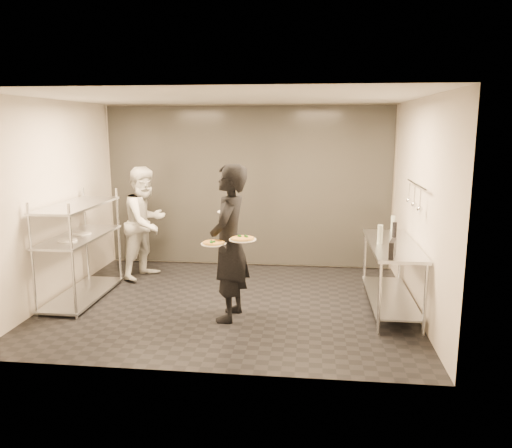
# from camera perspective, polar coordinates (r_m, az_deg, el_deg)

# --- Properties ---
(room_shell) EXTENTS (5.00, 4.00, 2.80)m
(room_shell) POSITION_cam_1_polar(r_m,az_deg,el_deg) (7.87, -1.69, 3.59)
(room_shell) COLOR black
(room_shell) RESTS_ON ground
(pass_rack) EXTENTS (0.60, 1.60, 1.50)m
(pass_rack) POSITION_cam_1_polar(r_m,az_deg,el_deg) (7.49, -19.50, -2.36)
(pass_rack) COLOR silver
(pass_rack) RESTS_ON ground
(prep_counter) EXTENTS (0.60, 1.80, 0.92)m
(prep_counter) POSITION_cam_1_polar(r_m,az_deg,el_deg) (6.88, 15.25, -4.53)
(prep_counter) COLOR silver
(prep_counter) RESTS_ON ground
(utensil_rail) EXTENTS (0.07, 1.20, 0.31)m
(utensil_rail) POSITION_cam_1_polar(r_m,az_deg,el_deg) (6.74, 17.74, 3.02)
(utensil_rail) COLOR silver
(utensil_rail) RESTS_ON room_shell
(waiter) EXTENTS (0.55, 0.77, 1.98)m
(waiter) POSITION_cam_1_polar(r_m,az_deg,el_deg) (6.27, -3.09, -2.20)
(waiter) COLOR black
(waiter) RESTS_ON ground
(chef) EXTENTS (0.96, 1.07, 1.81)m
(chef) POSITION_cam_1_polar(r_m,az_deg,el_deg) (8.23, -12.49, 0.16)
(chef) COLOR silver
(chef) RESTS_ON ground
(pizza_plate_near) EXTENTS (0.31, 0.31, 0.05)m
(pizza_plate_near) POSITION_cam_1_polar(r_m,az_deg,el_deg) (6.05, -4.87, -2.18)
(pizza_plate_near) COLOR white
(pizza_plate_near) RESTS_ON waiter
(pizza_plate_far) EXTENTS (0.33, 0.33, 0.05)m
(pizza_plate_far) POSITION_cam_1_polar(r_m,az_deg,el_deg) (6.03, -1.54, -1.70)
(pizza_plate_far) COLOR white
(pizza_plate_far) RESTS_ON waiter
(salad_plate) EXTENTS (0.27, 0.27, 0.07)m
(salad_plate) POSITION_cam_1_polar(r_m,az_deg,el_deg) (6.47, -3.25, 1.58)
(salad_plate) COLOR white
(salad_plate) RESTS_ON waiter
(pos_monitor) EXTENTS (0.13, 0.28, 0.20)m
(pos_monitor) POSITION_cam_1_polar(r_m,az_deg,el_deg) (6.07, 15.33, -2.76)
(pos_monitor) COLOR black
(pos_monitor) RESTS_ON prep_counter
(bottle_green) EXTENTS (0.07, 0.07, 0.25)m
(bottle_green) POSITION_cam_1_polar(r_m,az_deg,el_deg) (6.71, 13.99, -1.15)
(bottle_green) COLOR #99A79A
(bottle_green) RESTS_ON prep_counter
(bottle_clear) EXTENTS (0.07, 0.07, 0.23)m
(bottle_clear) POSITION_cam_1_polar(r_m,az_deg,el_deg) (7.57, 15.40, 0.07)
(bottle_clear) COLOR #99A79A
(bottle_clear) RESTS_ON prep_counter
(bottle_dark) EXTENTS (0.06, 0.06, 0.21)m
(bottle_dark) POSITION_cam_1_polar(r_m,az_deg,el_deg) (7.15, 15.55, -0.64)
(bottle_dark) COLOR black
(bottle_dark) RESTS_ON prep_counter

